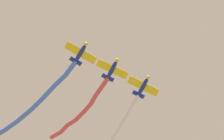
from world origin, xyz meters
TOP-DOWN VIEW (x-y plane):
  - airplane_lead at (-2.26, -0.29)m, footprint 4.68×5.74m
  - smoke_trail_lead at (-12.20, -10.18)m, footprint 16.06×19.32m
  - airplane_left_wing at (-5.53, 5.17)m, footprint 4.59×5.88m
  - smoke_trail_left_wing at (-14.34, -0.94)m, footprint 13.99×12.16m
  - airplane_right_wing at (-8.80, 10.64)m, footprint 4.58×5.86m

SIDE VIEW (x-z plane):
  - smoke_trail_lead at x=-12.20m, z-range 85.81..87.99m
  - airplane_lead at x=-2.26m, z-range 86.88..88.38m
  - airplane_right_wing at x=-8.80m, z-range 86.88..88.38m
  - airplane_left_wing at x=-5.53m, z-range 87.18..88.68m
  - smoke_trail_left_wing at x=-14.34m, z-range 87.52..92.94m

